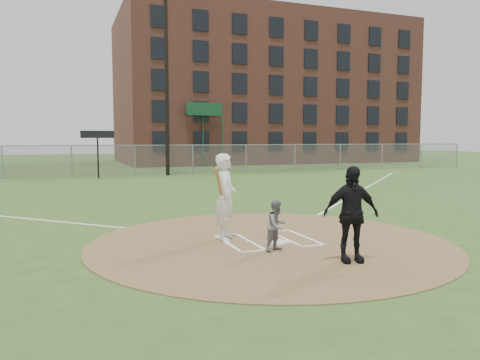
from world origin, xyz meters
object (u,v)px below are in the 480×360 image
object	(u,v)px
catcher	(277,225)
umpire	(351,214)
batter_at_plate	(226,197)
home_plate	(279,242)

from	to	relation	value
catcher	umpire	xyz separation A→B (m)	(0.97, -1.30, 0.39)
catcher	batter_at_plate	distance (m)	1.65
home_plate	batter_at_plate	distance (m)	1.63
umpire	home_plate	bearing A→B (deg)	118.25
home_plate	batter_at_plate	xyz separation A→B (m)	(-1.06, 0.73, 1.01)
home_plate	catcher	size ratio (longest dim) A/B	0.42
catcher	batter_at_plate	xyz separation A→B (m)	(-0.67, 1.43, 0.48)
umpire	batter_at_plate	world-z (taller)	batter_at_plate
umpire	batter_at_plate	xyz separation A→B (m)	(-1.63, 2.74, 0.09)
home_plate	batter_at_plate	world-z (taller)	batter_at_plate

